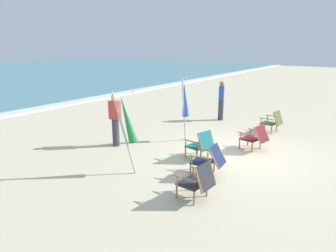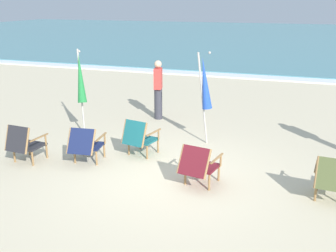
% 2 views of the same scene
% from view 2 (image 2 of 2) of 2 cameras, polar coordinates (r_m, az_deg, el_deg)
% --- Properties ---
extents(ground_plane, '(80.00, 80.00, 0.00)m').
position_cam_2_polar(ground_plane, '(7.45, -0.18, -7.39)').
color(ground_plane, beige).
extents(sea, '(80.00, 40.00, 0.10)m').
position_cam_2_polar(sea, '(37.49, 15.95, 12.40)').
color(sea, teal).
rests_on(sea, ground).
extents(surf_band, '(80.00, 1.10, 0.06)m').
position_cam_2_polar(surf_band, '(17.43, 11.49, 7.09)').
color(surf_band, white).
rests_on(surf_band, ground).
extents(beach_chair_back_left, '(0.70, 0.84, 0.79)m').
position_cam_2_polar(beach_chair_back_left, '(6.95, 4.46, -5.55)').
color(beach_chair_back_left, maroon).
rests_on(beach_chair_back_left, ground).
extents(beach_chair_front_right, '(0.64, 0.73, 0.81)m').
position_cam_2_polar(beach_chair_front_right, '(6.93, 22.85, -6.98)').
color(beach_chair_front_right, '#515B33').
rests_on(beach_chair_front_right, ground).
extents(beach_chair_mid_center, '(0.70, 0.79, 0.81)m').
position_cam_2_polar(beach_chair_mid_center, '(8.28, -4.20, -1.58)').
color(beach_chair_mid_center, '#196066').
rests_on(beach_chair_mid_center, ground).
extents(beach_chair_far_center, '(0.66, 0.83, 0.78)m').
position_cam_2_polar(beach_chair_far_center, '(8.06, -11.87, -2.54)').
color(beach_chair_far_center, '#19234C').
rests_on(beach_chair_far_center, ground).
extents(beach_chair_back_right, '(0.63, 0.71, 0.82)m').
position_cam_2_polar(beach_chair_back_right, '(8.43, -20.15, -2.30)').
color(beach_chair_back_right, '#28282D').
rests_on(beach_chair_back_right, ground).
extents(umbrella_furled_green, '(0.46, 0.56, 2.08)m').
position_cam_2_polar(umbrella_furled_green, '(9.71, -12.58, 6.62)').
color(umbrella_furled_green, '#B7B2A8').
rests_on(umbrella_furled_green, ground).
extents(umbrella_furled_blue, '(0.37, 0.22, 2.12)m').
position_cam_2_polar(umbrella_furled_blue, '(8.83, 5.37, 6.06)').
color(umbrella_furled_blue, '#B7B2A8').
rests_on(umbrella_furled_blue, ground).
extents(person_by_waterline, '(0.27, 0.38, 1.63)m').
position_cam_2_polar(person_by_waterline, '(10.80, -1.44, 5.34)').
color(person_by_waterline, '#383842').
rests_on(person_by_waterline, ground).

